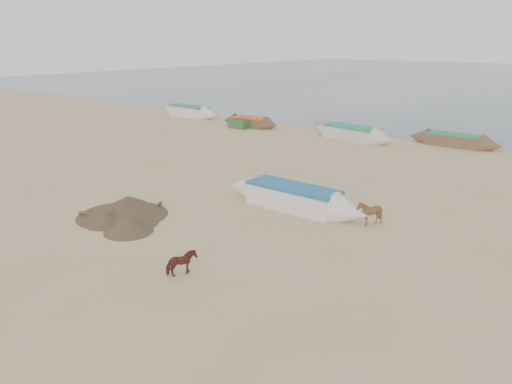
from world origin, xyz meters
The scene contains 7 objects.
ground centered at (0.00, 0.00, 0.00)m, with size 140.00×140.00×0.00m, color tan.
calf_front centered at (3.54, 5.94, 0.45)m, with size 0.73×0.82×0.90m, color brown.
calf_right centered at (1.32, -0.91, 0.36)m, with size 0.71×0.61×0.72m, color #5B291D.
near_canoe centered at (0.43, 5.75, 0.46)m, with size 6.38×1.24×0.91m, color silver, non-canonical shape.
debris_pile centered at (-4.06, 1.12, 0.23)m, with size 3.37×3.37×0.47m, color brown.
waterline_canoes centered at (1.87, 20.30, 0.43)m, with size 54.56×3.99×0.93m.
beach_clutter centered at (4.41, 19.66, 0.30)m, with size 45.37×5.68×0.64m.
Camera 1 is at (10.77, -9.41, 6.27)m, focal length 35.00 mm.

